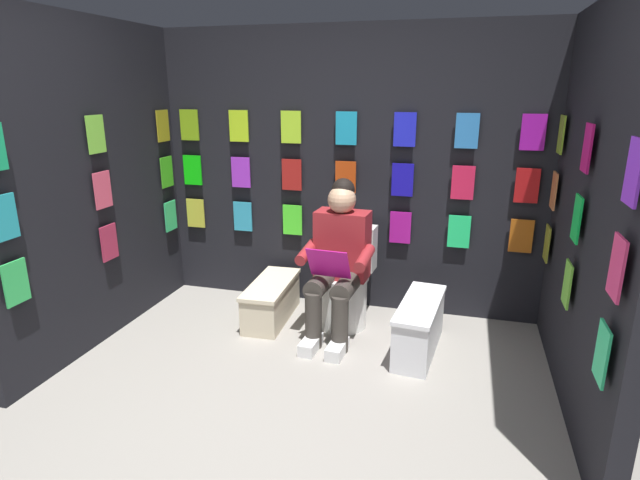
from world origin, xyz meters
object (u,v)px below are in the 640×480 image
(comic_longbox_near, at_px, (271,300))
(comic_longbox_far, at_px, (419,327))
(person_reading, at_px, (338,260))
(toilet, at_px, (346,284))

(comic_longbox_near, distance_m, comic_longbox_far, 1.23)
(comic_longbox_far, bearing_deg, person_reading, -5.05)
(toilet, bearing_deg, comic_longbox_near, 14.63)
(person_reading, height_order, comic_longbox_far, person_reading)
(person_reading, distance_m, comic_longbox_near, 0.74)
(comic_longbox_near, relative_size, comic_longbox_far, 0.96)
(toilet, bearing_deg, person_reading, 90.46)
(toilet, height_order, comic_longbox_far, toilet)
(toilet, distance_m, person_reading, 0.35)
(person_reading, relative_size, comic_longbox_far, 1.51)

